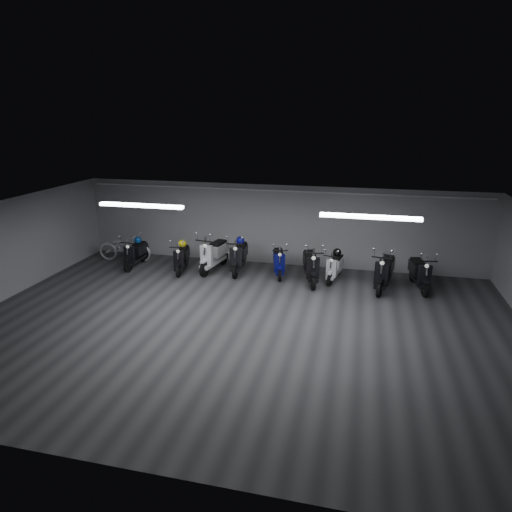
% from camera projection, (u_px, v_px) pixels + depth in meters
% --- Properties ---
extents(floor, '(14.00, 10.00, 0.01)m').
position_uv_depth(floor, '(240.00, 326.00, 11.27)').
color(floor, '#343436').
rests_on(floor, ground).
extents(ceiling, '(14.00, 10.00, 0.01)m').
position_uv_depth(ceiling, '(238.00, 217.00, 10.41)').
color(ceiling, gray).
rests_on(ceiling, ground).
extents(back_wall, '(14.00, 0.01, 2.80)m').
position_uv_depth(back_wall, '(277.00, 225.00, 15.48)').
color(back_wall, gray).
rests_on(back_wall, ground).
extents(front_wall, '(14.00, 0.01, 2.80)m').
position_uv_depth(front_wall, '(144.00, 393.00, 6.20)').
color(front_wall, gray).
rests_on(front_wall, ground).
extents(fluor_strip_left, '(2.40, 0.18, 0.08)m').
position_uv_depth(fluor_strip_left, '(141.00, 206.00, 12.02)').
color(fluor_strip_left, white).
rests_on(fluor_strip_left, ceiling).
extents(fluor_strip_right, '(2.40, 0.18, 0.08)m').
position_uv_depth(fluor_strip_right, '(370.00, 217.00, 10.70)').
color(fluor_strip_right, white).
rests_on(fluor_strip_right, ceiling).
extents(conduit, '(13.60, 0.05, 0.05)m').
position_uv_depth(conduit, '(277.00, 191.00, 15.03)').
color(conduit, white).
rests_on(conduit, back_wall).
extents(scooter_0, '(0.58, 1.71, 1.27)m').
position_uv_depth(scooter_0, '(135.00, 249.00, 15.37)').
color(scooter_0, black).
rests_on(scooter_0, floor).
extents(scooter_1, '(0.85, 1.75, 1.25)m').
position_uv_depth(scooter_1, '(181.00, 254.00, 14.94)').
color(scooter_1, black).
rests_on(scooter_1, floor).
extents(scooter_2, '(1.00, 2.09, 1.50)m').
position_uv_depth(scooter_2, '(214.00, 249.00, 15.00)').
color(scooter_2, white).
rests_on(scooter_2, floor).
extents(scooter_3, '(0.77, 1.95, 1.43)m').
position_uv_depth(scooter_3, '(239.00, 252.00, 14.86)').
color(scooter_3, black).
rests_on(scooter_3, floor).
extents(scooter_4, '(0.96, 1.78, 1.26)m').
position_uv_depth(scooter_4, '(279.00, 257.00, 14.58)').
color(scooter_4, '#0A0C61').
rests_on(scooter_4, floor).
extents(scooter_5, '(1.08, 2.03, 1.44)m').
position_uv_depth(scooter_5, '(311.00, 261.00, 13.93)').
color(scooter_5, black).
rests_on(scooter_5, floor).
extents(scooter_6, '(0.83, 1.66, 1.18)m').
position_uv_depth(scooter_6, '(335.00, 263.00, 14.14)').
color(scooter_6, silver).
rests_on(scooter_6, floor).
extents(scooter_7, '(1.05, 2.08, 1.48)m').
position_uv_depth(scooter_7, '(385.00, 266.00, 13.36)').
color(scooter_7, black).
rests_on(scooter_7, floor).
extents(scooter_8, '(0.93, 1.89, 1.34)m').
position_uv_depth(scooter_8, '(420.00, 268.00, 13.39)').
color(scooter_8, black).
rests_on(scooter_8, floor).
extents(bicycle, '(1.98, 0.82, 1.25)m').
position_uv_depth(bicycle, '(124.00, 244.00, 16.00)').
color(bicycle, silver).
rests_on(bicycle, floor).
extents(helmet_0, '(0.27, 0.27, 0.27)m').
position_uv_depth(helmet_0, '(182.00, 244.00, 15.07)').
color(helmet_0, yellow).
rests_on(helmet_0, scooter_1).
extents(helmet_1, '(0.24, 0.24, 0.24)m').
position_uv_depth(helmet_1, '(138.00, 240.00, 15.51)').
color(helmet_1, navy).
rests_on(helmet_1, scooter_0).
extents(helmet_2, '(0.28, 0.28, 0.28)m').
position_uv_depth(helmet_2, '(240.00, 240.00, 15.02)').
color(helmet_2, '#0C0E89').
rests_on(helmet_2, scooter_3).
extents(helmet_3, '(0.27, 0.27, 0.27)m').
position_uv_depth(helmet_3, '(337.00, 253.00, 14.25)').
color(helmet_3, black).
rests_on(helmet_3, scooter_6).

